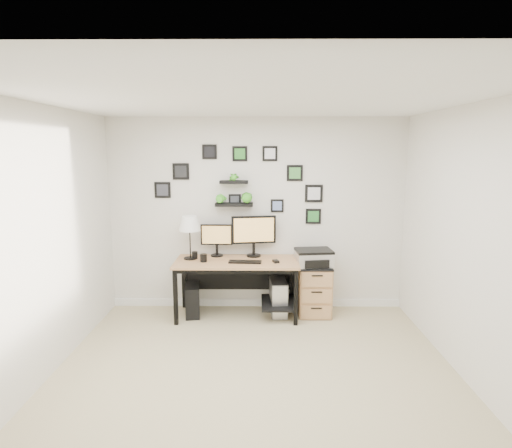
{
  "coord_description": "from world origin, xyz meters",
  "views": [
    {
      "loc": [
        0.04,
        -3.75,
        2.18
      ],
      "look_at": [
        -0.01,
        1.83,
        1.2
      ],
      "focal_mm": 30.0,
      "sensor_mm": 36.0,
      "label": 1
    }
  ],
  "objects_px": {
    "monitor_right": "(254,233)",
    "pc_tower_black": "(193,300)",
    "mug": "(204,258)",
    "printer": "(314,258)",
    "desk": "(240,269)",
    "pc_tower_grey": "(278,297)",
    "monitor_left": "(217,238)",
    "file_cabinet": "(314,289)",
    "table_lamp": "(190,224)"
  },
  "relations": [
    {
      "from": "monitor_left",
      "to": "mug",
      "type": "distance_m",
      "value": 0.38
    },
    {
      "from": "table_lamp",
      "to": "file_cabinet",
      "type": "distance_m",
      "value": 1.86
    },
    {
      "from": "table_lamp",
      "to": "mug",
      "type": "height_order",
      "value": "table_lamp"
    },
    {
      "from": "table_lamp",
      "to": "mug",
      "type": "distance_m",
      "value": 0.48
    },
    {
      "from": "pc_tower_grey",
      "to": "file_cabinet",
      "type": "distance_m",
      "value": 0.49
    },
    {
      "from": "desk",
      "to": "printer",
      "type": "distance_m",
      "value": 0.99
    },
    {
      "from": "desk",
      "to": "monitor_left",
      "type": "distance_m",
      "value": 0.53
    },
    {
      "from": "monitor_left",
      "to": "printer",
      "type": "relative_size",
      "value": 0.87
    },
    {
      "from": "desk",
      "to": "mug",
      "type": "distance_m",
      "value": 0.5
    },
    {
      "from": "pc_tower_grey",
      "to": "mug",
      "type": "bearing_deg",
      "value": -172.77
    },
    {
      "from": "monitor_left",
      "to": "pc_tower_black",
      "type": "xyz_separation_m",
      "value": [
        -0.31,
        -0.21,
        -0.8
      ]
    },
    {
      "from": "mug",
      "to": "pc_tower_black",
      "type": "relative_size",
      "value": 0.25
    },
    {
      "from": "monitor_left",
      "to": "monitor_right",
      "type": "height_order",
      "value": "monitor_right"
    },
    {
      "from": "table_lamp",
      "to": "monitor_left",
      "type": "bearing_deg",
      "value": 23.73
    },
    {
      "from": "table_lamp",
      "to": "pc_tower_grey",
      "type": "height_order",
      "value": "table_lamp"
    },
    {
      "from": "mug",
      "to": "pc_tower_grey",
      "type": "height_order",
      "value": "mug"
    },
    {
      "from": "pc_tower_black",
      "to": "printer",
      "type": "bearing_deg",
      "value": -6.74
    },
    {
      "from": "mug",
      "to": "monitor_left",
      "type": "bearing_deg",
      "value": 64.03
    },
    {
      "from": "monitor_left",
      "to": "desk",
      "type": "bearing_deg",
      "value": -32.96
    },
    {
      "from": "printer",
      "to": "desk",
      "type": "bearing_deg",
      "value": -177.97
    },
    {
      "from": "pc_tower_black",
      "to": "monitor_left",
      "type": "bearing_deg",
      "value": 26.14
    },
    {
      "from": "desk",
      "to": "monitor_right",
      "type": "height_order",
      "value": "monitor_right"
    },
    {
      "from": "pc_tower_black",
      "to": "file_cabinet",
      "type": "relative_size",
      "value": 0.61
    },
    {
      "from": "monitor_right",
      "to": "file_cabinet",
      "type": "relative_size",
      "value": 0.89
    },
    {
      "from": "table_lamp",
      "to": "pc_tower_black",
      "type": "height_order",
      "value": "table_lamp"
    },
    {
      "from": "monitor_right",
      "to": "printer",
      "type": "bearing_deg",
      "value": -11.25
    },
    {
      "from": "monitor_right",
      "to": "pc_tower_black",
      "type": "height_order",
      "value": "monitor_right"
    },
    {
      "from": "desk",
      "to": "printer",
      "type": "relative_size",
      "value": 3.18
    },
    {
      "from": "monitor_right",
      "to": "pc_tower_grey",
      "type": "xyz_separation_m",
      "value": [
        0.33,
        -0.16,
        -0.85
      ]
    },
    {
      "from": "desk",
      "to": "monitor_left",
      "type": "xyz_separation_m",
      "value": [
        -0.32,
        0.2,
        0.38
      ]
    },
    {
      "from": "table_lamp",
      "to": "pc_tower_grey",
      "type": "bearing_deg",
      "value": -1.09
    },
    {
      "from": "monitor_left",
      "to": "table_lamp",
      "type": "relative_size",
      "value": 0.76
    },
    {
      "from": "monitor_right",
      "to": "printer",
      "type": "distance_m",
      "value": 0.86
    },
    {
      "from": "desk",
      "to": "pc_tower_grey",
      "type": "xyz_separation_m",
      "value": [
        0.51,
        0.04,
        -0.39
      ]
    },
    {
      "from": "pc_tower_grey",
      "to": "table_lamp",
      "type": "bearing_deg",
      "value": 178.91
    },
    {
      "from": "table_lamp",
      "to": "file_cabinet",
      "type": "height_order",
      "value": "table_lamp"
    },
    {
      "from": "table_lamp",
      "to": "printer",
      "type": "xyz_separation_m",
      "value": [
        1.62,
        -0.02,
        -0.44
      ]
    },
    {
      "from": "mug",
      "to": "printer",
      "type": "distance_m",
      "value": 1.44
    },
    {
      "from": "pc_tower_black",
      "to": "pc_tower_grey",
      "type": "height_order",
      "value": "pc_tower_grey"
    },
    {
      "from": "pc_tower_black",
      "to": "printer",
      "type": "distance_m",
      "value": 1.7
    },
    {
      "from": "monitor_right",
      "to": "pc_tower_grey",
      "type": "relative_size",
      "value": 1.23
    },
    {
      "from": "monitor_left",
      "to": "pc_tower_black",
      "type": "relative_size",
      "value": 1.06
    },
    {
      "from": "pc_tower_black",
      "to": "printer",
      "type": "xyz_separation_m",
      "value": [
        1.6,
        0.04,
        0.57
      ]
    },
    {
      "from": "monitor_right",
      "to": "mug",
      "type": "bearing_deg",
      "value": -156.48
    },
    {
      "from": "mug",
      "to": "pc_tower_black",
      "type": "xyz_separation_m",
      "value": [
        -0.17,
        0.08,
        -0.6
      ]
    },
    {
      "from": "desk",
      "to": "mug",
      "type": "bearing_deg",
      "value": -169.14
    },
    {
      "from": "file_cabinet",
      "to": "table_lamp",
      "type": "bearing_deg",
      "value": -179.98
    },
    {
      "from": "pc_tower_grey",
      "to": "file_cabinet",
      "type": "xyz_separation_m",
      "value": [
        0.48,
        0.02,
        0.1
      ]
    },
    {
      "from": "pc_tower_black",
      "to": "file_cabinet",
      "type": "xyz_separation_m",
      "value": [
        1.62,
        0.07,
        0.13
      ]
    },
    {
      "from": "desk",
      "to": "mug",
      "type": "relative_size",
      "value": 15.91
    }
  ]
}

